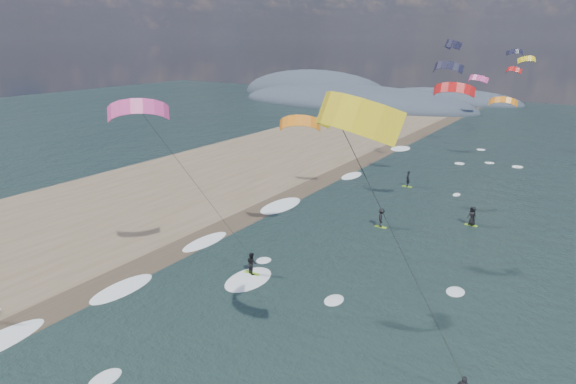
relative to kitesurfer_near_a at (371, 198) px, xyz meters
The scene contains 8 objects.
sand_strip 35.00m from the kitesurfer_near_a, 167.72° to the left, with size 26.00×240.00×0.00m, color brown.
wet_sand_strip 24.27m from the kitesurfer_near_a, 160.96° to the left, with size 3.00×240.00×0.00m, color #382D23.
coastal_hills 118.22m from the kitesurfer_near_a, 116.95° to the left, with size 80.00×41.00×15.00m.
kitesurfer_near_a is the anchor object (origin of this frame).
kitesurfer_near_b 16.45m from the kitesurfer_near_a, 160.51° to the left, with size 6.89×9.13×13.53m.
far_kitesurfers 30.18m from the kitesurfer_near_a, 104.53° to the left, with size 10.19×14.26×1.86m.
bg_kite_field 50.06m from the kitesurfer_near_a, 100.02° to the left, with size 13.95×75.68×8.43m.
shoreline_surf 25.12m from the kitesurfer_near_a, 148.51° to the left, with size 2.40×79.40×0.11m.
Camera 1 is at (14.90, -12.05, 16.26)m, focal length 30.00 mm.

